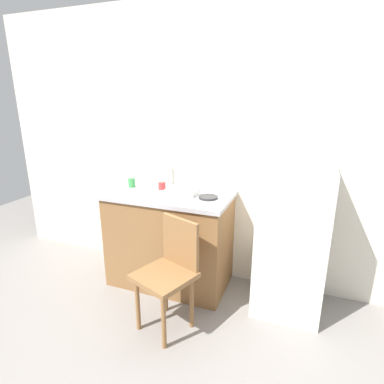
# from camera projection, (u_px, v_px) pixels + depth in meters

# --- Properties ---
(ground_plane) EXTENTS (8.00, 8.00, 0.00)m
(ground_plane) POSITION_uv_depth(u_px,v_px,m) (174.00, 332.00, 2.46)
(ground_plane) COLOR gray
(back_wall) EXTENTS (4.80, 0.10, 2.63)m
(back_wall) POSITION_uv_depth(u_px,v_px,m) (214.00, 148.00, 2.97)
(back_wall) COLOR silver
(back_wall) RESTS_ON ground_plane
(cabinet_base) EXTENTS (1.13, 0.60, 0.89)m
(cabinet_base) POSITION_uv_depth(u_px,v_px,m) (170.00, 240.00, 3.03)
(cabinet_base) COLOR olive
(cabinet_base) RESTS_ON ground_plane
(countertop) EXTENTS (1.17, 0.64, 0.04)m
(countertop) POSITION_uv_depth(u_px,v_px,m) (169.00, 195.00, 2.89)
(countertop) COLOR #B7B7BC
(countertop) RESTS_ON cabinet_base
(faucet) EXTENTS (0.02, 0.02, 0.22)m
(faucet) POSITION_uv_depth(u_px,v_px,m) (168.00, 174.00, 3.12)
(faucet) COLOR #B7B7BC
(faucet) RESTS_ON countertop
(refrigerator) EXTENTS (0.55, 0.57, 1.27)m
(refrigerator) POSITION_uv_depth(u_px,v_px,m) (292.00, 240.00, 2.60)
(refrigerator) COLOR silver
(refrigerator) RESTS_ON ground_plane
(chair) EXTENTS (0.52, 0.52, 0.89)m
(chair) POSITION_uv_depth(u_px,v_px,m) (170.00, 270.00, 2.41)
(chair) COLOR olive
(chair) RESTS_ON ground_plane
(dish_tray) EXTENTS (0.28, 0.20, 0.05)m
(dish_tray) POSITION_uv_depth(u_px,v_px,m) (182.00, 191.00, 2.84)
(dish_tray) COLOR white
(dish_tray) RESTS_ON countertop
(hotplate) EXTENTS (0.17, 0.17, 0.02)m
(hotplate) POSITION_uv_depth(u_px,v_px,m) (208.00, 197.00, 2.73)
(hotplate) COLOR #2D2D2D
(hotplate) RESTS_ON countertop
(cup_red) EXTENTS (0.07, 0.07, 0.07)m
(cup_red) POSITION_uv_depth(u_px,v_px,m) (162.00, 186.00, 2.99)
(cup_red) COLOR red
(cup_red) RESTS_ON countertop
(cup_green) EXTENTS (0.07, 0.07, 0.09)m
(cup_green) POSITION_uv_depth(u_px,v_px,m) (132.00, 183.00, 3.06)
(cup_green) COLOR green
(cup_green) RESTS_ON countertop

